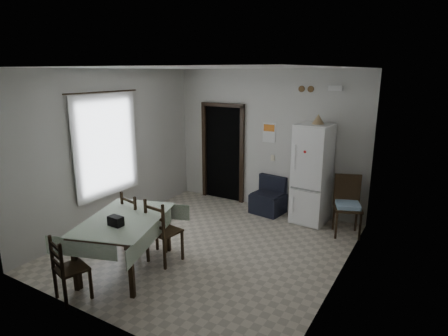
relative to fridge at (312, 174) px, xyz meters
name	(u,v)px	position (x,y,z in m)	size (l,w,h in m)	color
ground	(209,246)	(-1.10, -1.93, -0.95)	(4.50, 4.50, 0.00)	#ACA08C
ceiling	(207,68)	(-1.10, -1.93, 1.95)	(4.20, 4.50, 0.02)	white
wall_back	(267,140)	(-1.10, 0.32, 0.50)	(4.20, 0.02, 2.90)	beige
wall_front	(94,205)	(-1.10, -4.18, 0.50)	(4.20, 0.02, 2.90)	beige
wall_left	(113,149)	(-3.20, -1.93, 0.50)	(0.02, 4.50, 2.90)	beige
wall_right	(343,182)	(1.00, -1.93, 0.50)	(0.02, 4.50, 2.90)	beige
doorway	(228,152)	(-2.15, 0.52, 0.11)	(1.06, 0.52, 2.22)	black
window_recess	(102,145)	(-3.25, -2.13, 0.60)	(0.10, 1.20, 1.60)	silver
curtain	(107,146)	(-3.14, -2.13, 0.60)	(0.02, 1.45, 1.85)	silver
curtain_rod	(103,92)	(-3.13, -2.13, 1.55)	(0.02, 0.02, 1.60)	black
calendar	(269,133)	(-1.05, 0.31, 0.67)	(0.28, 0.02, 0.40)	white
calendar_image	(269,128)	(-1.05, 0.30, 0.77)	(0.24, 0.01, 0.14)	orange
light_switch	(273,158)	(-0.95, 0.31, 0.15)	(0.08, 0.02, 0.12)	beige
vent_left	(302,89)	(-0.40, 0.30, 1.57)	(0.12, 0.12, 0.03)	brown
vent_right	(311,89)	(-0.22, 0.30, 1.57)	(0.12, 0.12, 0.03)	brown
emergency_light	(336,88)	(0.25, 0.28, 1.60)	(0.25, 0.07, 0.09)	white
fridge	(312,174)	(0.00, 0.00, 0.00)	(0.62, 0.62, 1.91)	white
tan_cone	(318,119)	(0.04, 0.04, 1.04)	(0.22, 0.22, 0.18)	tan
navy_seat	(268,196)	(-0.89, 0.00, -0.58)	(0.62, 0.60, 0.74)	black
corner_chair	(348,207)	(0.76, -0.28, -0.42)	(0.46, 0.46, 1.07)	black
dining_table	(126,244)	(-1.75, -3.15, -0.55)	(1.01, 1.54, 0.80)	#A8B99F
black_bag	(116,221)	(-1.65, -3.40, -0.09)	(0.21, 0.12, 0.13)	black
dining_chair_far_left	(140,221)	(-1.99, -2.60, -0.45)	(0.43, 0.43, 1.01)	black
dining_chair_far_right	(164,230)	(-1.41, -2.67, -0.45)	(0.44, 0.44, 1.02)	black
dining_chair_near_head	(71,268)	(-1.79, -4.06, -0.52)	(0.38, 0.38, 0.88)	black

